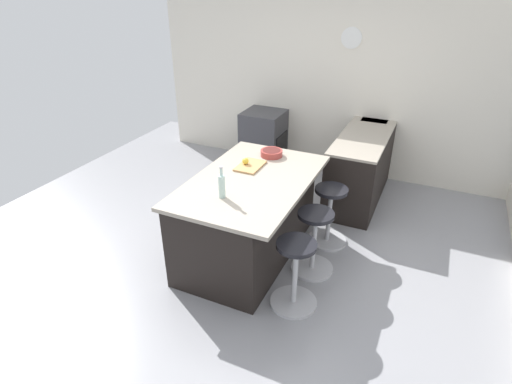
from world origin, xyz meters
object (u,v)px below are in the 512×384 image
stool_middle (314,243)px  cutting_board (250,166)px  apple_yellow (245,161)px  oven_range (264,139)px  kitchen_island (248,216)px  fruit_bowl (271,153)px  stool_by_window (329,217)px  water_bottle (222,185)px  stool_near_camera (295,276)px

stool_middle → cutting_board: (-0.26, -0.83, 0.59)m
apple_yellow → oven_range: bearing=-161.8°
kitchen_island → fruit_bowl: size_ratio=7.17×
stool_by_window → apple_yellow: bearing=-71.8°
fruit_bowl → cutting_board: bearing=-14.4°
fruit_bowl → stool_middle: bearing=49.7°
cutting_board → water_bottle: (0.72, 0.05, 0.11)m
oven_range → apple_yellow: (1.97, 0.65, 0.53)m
stool_middle → apple_yellow: size_ratio=9.68×
oven_range → water_bottle: size_ratio=2.77×
water_bottle → stool_near_camera: bearing=82.3°
kitchen_island → cutting_board: cutting_board is taller
apple_yellow → fruit_bowl: size_ratio=0.29×
stool_by_window → stool_middle: bearing=0.0°
stool_near_camera → water_bottle: (-0.11, -0.78, 0.71)m
stool_by_window → fruit_bowl: (-0.07, -0.74, 0.62)m
cutting_board → fruit_bowl: bearing=165.6°
oven_range → fruit_bowl: size_ratio=3.50×
stool_by_window → stool_near_camera: (1.12, 0.00, 0.00)m
stool_middle → fruit_bowl: (-0.63, -0.74, 0.62)m
stool_middle → stool_near_camera: (0.56, 0.00, 0.00)m
oven_range → stool_near_camera: (2.79, 1.54, -0.11)m
cutting_board → water_bottle: bearing=4.3°
stool_by_window → stool_near_camera: 1.12m
kitchen_island → fruit_bowl: bearing=179.9°
apple_yellow → water_bottle: bearing=8.7°
stool_near_camera → apple_yellow: bearing=-132.8°
stool_middle → water_bottle: (0.45, -0.78, 0.71)m
stool_by_window → cutting_board: size_ratio=1.91×
cutting_board → apple_yellow: 0.07m
stool_by_window → cutting_board: 1.06m
apple_yellow → stool_by_window: bearing=108.2°
stool_near_camera → stool_middle: bearing=180.0°
cutting_board → apple_yellow: (-0.00, -0.06, 0.05)m
stool_middle → stool_by_window: bearing=180.0°
stool_middle → cutting_board: size_ratio=1.91×
oven_range → stool_by_window: (1.67, 1.54, -0.11)m
stool_by_window → fruit_bowl: fruit_bowl is taller
stool_by_window → cutting_board: bearing=-70.6°
stool_middle → water_bottle: bearing=-59.8°
stool_middle → apple_yellow: (-0.27, -0.89, 0.64)m
kitchen_island → stool_middle: kitchen_island is taller
kitchen_island → cutting_board: 0.54m
stool_middle → water_bottle: 1.14m
stool_near_camera → water_bottle: 1.06m
apple_yellow → water_bottle: 0.73m
stool_near_camera → cutting_board: (-0.82, -0.83, 0.59)m
oven_range → stool_near_camera: 3.19m
kitchen_island → apple_yellow: apple_yellow is taller
kitchen_island → stool_by_window: bearing=127.0°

